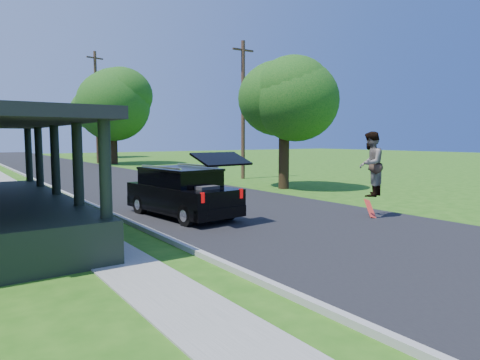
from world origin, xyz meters
TOP-DOWN VIEW (x-y plane):
  - ground at (0.00, 0.00)m, footprint 140.00×140.00m
  - street at (0.00, 20.00)m, footprint 8.00×120.00m
  - curb at (-4.05, 20.00)m, footprint 0.15×120.00m
  - sidewalk at (-5.60, 20.00)m, footprint 1.30×120.00m
  - black_suv at (-2.23, 5.06)m, footprint 2.19×4.68m
  - skateboarder at (2.50, 1.50)m, footprint 1.21×1.09m
  - skateboard at (2.68, 1.60)m, footprint 0.53×0.63m
  - tree_right_near at (5.46, 9.14)m, footprint 5.45×5.10m
  - tree_right_mid at (5.48, 34.79)m, footprint 8.68×8.85m
  - tree_right_far at (8.41, 49.51)m, footprint 5.98×5.72m
  - utility_pole_near at (6.91, 14.64)m, footprint 1.49×0.24m
  - utility_pole_far at (4.50, 36.82)m, footprint 1.76×0.56m

SIDE VIEW (x-z plane):
  - ground at x=0.00m, z-range 0.00..0.00m
  - street at x=0.00m, z-range -0.01..0.01m
  - curb at x=-4.05m, z-range -0.06..0.06m
  - sidewalk at x=-5.60m, z-range -0.01..0.01m
  - skateboard at x=2.68m, z-range -0.04..0.53m
  - black_suv at x=-2.23m, z-range -0.25..1.86m
  - skateboarder at x=2.50m, z-range 0.69..2.72m
  - utility_pole_near at x=6.91m, z-range 0.13..8.55m
  - tree_right_near at x=5.46m, z-range 1.07..7.95m
  - utility_pole_far at x=4.50m, z-range 0.16..11.31m
  - tree_right_far at x=8.41m, z-range 1.66..11.05m
  - tree_right_mid at x=5.48m, z-range 1.35..11.46m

